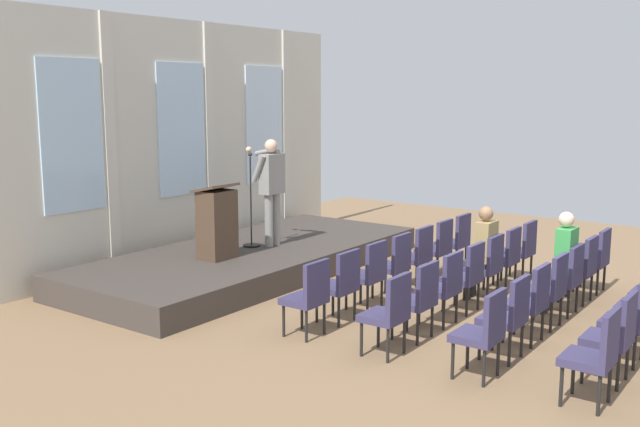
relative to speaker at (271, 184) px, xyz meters
The scene contains 32 objects.
ground_plane 4.56m from the speaker, 94.92° to the right, with size 15.75×15.75×0.00m, color #846647.
rear_partition 1.88m from the speaker, 101.06° to the left, with size 8.18×0.14×4.10m.
stage_platform 1.28m from the speaker, 161.27° to the left, with size 6.25×2.61×0.38m, color #3F3833.
speaker is the anchor object (origin of this frame).
mic_stand 0.77m from the speaker, 140.80° to the left, with size 0.28×0.28×1.55m.
lectern 1.31m from the speaker, behind, with size 0.60×0.48×1.16m.
chair_r0_c0 3.60m from the speaker, 133.00° to the right, with size 0.46×0.44×0.94m.
chair_r0_c1 3.20m from the speaker, 123.83° to the right, with size 0.46×0.44×0.94m.
chair_r0_c2 2.90m from the speaker, 112.19° to the right, with size 0.46×0.44×0.94m.
chair_r0_c3 2.73m from the speaker, 98.28° to the right, with size 0.46×0.44×0.94m.
chair_r0_c4 2.72m from the speaker, 83.33° to the right, with size 0.46×0.44×0.94m.
chair_r0_c5 2.87m from the speaker, 69.23° to the right, with size 0.46×0.44×0.94m.
chair_r0_c6 3.16m from the speaker, 57.32° to the right, with size 0.46×0.44×0.94m.
chair_r1_c0 4.46m from the speaker, 123.08° to the right, with size 0.46×0.44×0.94m.
chair_r1_c1 4.14m from the speaker, 115.08° to the right, with size 0.46×0.44×0.94m.
chair_r1_c2 3.91m from the speaker, 105.90° to the right, with size 0.46×0.44×0.94m.
chair_r1_c3 3.78m from the speaker, 95.80° to the right, with size 0.46×0.44×0.94m.
chair_r1_c4 3.78m from the speaker, 85.33° to the right, with size 0.46×0.44×0.94m.
audience_r1_c4 3.66m from the speaker, 85.23° to the right, with size 0.36×0.39×1.34m.
chair_r1_c5 3.89m from the speaker, 75.17° to the right, with size 0.46×0.44×0.94m.
chair_r1_c6 4.11m from the speaker, 65.86° to the right, with size 0.46×0.44×0.94m.
chair_r2_c0 5.40m from the speaker, 116.58° to the right, with size 0.46×0.44×0.94m.
chair_r2_c1 5.14m from the speaker, 109.78° to the right, with size 0.46×0.44×0.94m.
chair_r2_c2 4.96m from the speaker, 102.34° to the right, with size 0.46×0.44×0.94m.
chair_r2_c3 4.86m from the speaker, 94.46° to the right, with size 0.46×0.44×0.94m.
chair_r2_c4 4.86m from the speaker, 86.41° to the right, with size 0.46×0.44×0.94m.
audience_r2_c4 4.74m from the speaker, 86.35° to the right, with size 0.36×0.39×1.37m.
chair_r2_c5 4.94m from the speaker, 78.50° to the right, with size 0.46×0.44×0.94m.
chair_r2_c6 5.12m from the speaker, 71.00° to the right, with size 0.46×0.44×0.94m.
chair_r3_c0 6.40m from the speaker, 112.11° to the right, with size 0.46×0.44×0.94m.
chair_r3_c1 6.18m from the speaker, 106.28° to the right, with size 0.46×0.44×0.94m.
chair_r3_c2 6.03m from the speaker, 100.07° to the right, with size 0.46×0.44×0.94m.
Camera 1 is at (-8.65, -3.20, 2.91)m, focal length 40.53 mm.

